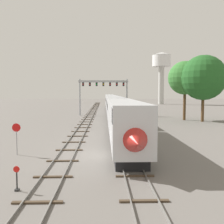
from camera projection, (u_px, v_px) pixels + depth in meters
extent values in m
plane|color=slate|center=(105.00, 155.00, 23.26)|extent=(400.00, 400.00, 0.00)
cube|color=slate|center=(108.00, 110.00, 83.09)|extent=(0.07, 200.00, 0.16)
cube|color=slate|center=(113.00, 110.00, 83.14)|extent=(0.07, 200.00, 0.16)
cube|color=#473828|center=(144.00, 201.00, 13.36)|extent=(2.60, 0.24, 0.10)
cube|color=#473828|center=(135.00, 176.00, 17.34)|extent=(2.60, 0.24, 0.10)
cube|color=#473828|center=(129.00, 160.00, 21.33)|extent=(2.60, 0.24, 0.10)
cube|color=#473828|center=(125.00, 150.00, 25.31)|extent=(2.60, 0.24, 0.10)
cube|color=#473828|center=(122.00, 142.00, 29.30)|extent=(2.60, 0.24, 0.10)
cube|color=#473828|center=(120.00, 136.00, 33.29)|extent=(2.60, 0.24, 0.10)
cube|color=#473828|center=(118.00, 131.00, 37.27)|extent=(2.60, 0.24, 0.10)
cube|color=#473828|center=(117.00, 127.00, 41.26)|extent=(2.60, 0.24, 0.10)
cube|color=#473828|center=(116.00, 124.00, 45.25)|extent=(2.60, 0.24, 0.10)
cube|color=#473828|center=(115.00, 122.00, 49.23)|extent=(2.60, 0.24, 0.10)
cube|color=#473828|center=(114.00, 120.00, 53.22)|extent=(2.60, 0.24, 0.10)
cube|color=#473828|center=(113.00, 118.00, 57.21)|extent=(2.60, 0.24, 0.10)
cube|color=#473828|center=(113.00, 116.00, 61.19)|extent=(2.60, 0.24, 0.10)
cube|color=#473828|center=(112.00, 115.00, 65.18)|extent=(2.60, 0.24, 0.10)
cube|color=#473828|center=(112.00, 113.00, 69.17)|extent=(2.60, 0.24, 0.10)
cube|color=#473828|center=(111.00, 112.00, 73.15)|extent=(2.60, 0.24, 0.10)
cube|color=#473828|center=(111.00, 111.00, 77.14)|extent=(2.60, 0.24, 0.10)
cube|color=#473828|center=(111.00, 110.00, 81.13)|extent=(2.60, 0.24, 0.10)
cube|color=#473828|center=(110.00, 109.00, 85.11)|extent=(2.60, 0.24, 0.10)
cube|color=#473828|center=(110.00, 109.00, 89.10)|extent=(2.60, 0.24, 0.10)
cube|color=#473828|center=(110.00, 108.00, 93.08)|extent=(2.60, 0.24, 0.10)
cube|color=#473828|center=(110.00, 107.00, 97.07)|extent=(2.60, 0.24, 0.10)
cube|color=#473828|center=(109.00, 107.00, 101.06)|extent=(2.60, 0.24, 0.10)
cube|color=#473828|center=(109.00, 106.00, 105.04)|extent=(2.60, 0.24, 0.10)
cube|color=#473828|center=(109.00, 106.00, 109.03)|extent=(2.60, 0.24, 0.10)
cube|color=#473828|center=(109.00, 105.00, 113.02)|extent=(2.60, 0.24, 0.10)
cube|color=#473828|center=(109.00, 105.00, 117.00)|extent=(2.60, 0.24, 0.10)
cube|color=#473828|center=(109.00, 104.00, 120.99)|extent=(2.60, 0.24, 0.10)
cube|color=#473828|center=(108.00, 104.00, 124.98)|extent=(2.60, 0.24, 0.10)
cube|color=#473828|center=(108.00, 104.00, 128.96)|extent=(2.60, 0.24, 0.10)
cube|color=#473828|center=(108.00, 103.00, 132.95)|extent=(2.60, 0.24, 0.10)
cube|color=#473828|center=(108.00, 103.00, 136.94)|extent=(2.60, 0.24, 0.10)
cube|color=#473828|center=(108.00, 103.00, 140.92)|extent=(2.60, 0.24, 0.10)
cube|color=#473828|center=(108.00, 102.00, 144.91)|extent=(2.60, 0.24, 0.10)
cube|color=#473828|center=(108.00, 102.00, 148.89)|extent=(2.60, 0.24, 0.10)
cube|color=#473828|center=(108.00, 102.00, 152.88)|extent=(2.60, 0.24, 0.10)
cube|color=#473828|center=(108.00, 102.00, 156.87)|extent=(2.60, 0.24, 0.10)
cube|color=#473828|center=(107.00, 101.00, 160.85)|extent=(2.60, 0.24, 0.10)
cube|color=#473828|center=(107.00, 101.00, 164.84)|extent=(2.60, 0.24, 0.10)
cube|color=#473828|center=(107.00, 101.00, 168.83)|extent=(2.60, 0.24, 0.10)
cube|color=#473828|center=(107.00, 101.00, 172.81)|extent=(2.60, 0.24, 0.10)
cube|color=#473828|center=(107.00, 100.00, 176.80)|extent=(2.60, 0.24, 0.10)
cube|color=#473828|center=(107.00, 100.00, 180.79)|extent=(2.60, 0.24, 0.10)
cube|color=slate|center=(87.00, 115.00, 62.99)|extent=(0.07, 160.00, 0.16)
cube|color=slate|center=(93.00, 115.00, 63.04)|extent=(0.07, 160.00, 0.16)
cube|color=#473828|center=(37.00, 202.00, 13.19)|extent=(2.60, 0.24, 0.10)
cube|color=#473828|center=(53.00, 177.00, 17.17)|extent=(2.60, 0.24, 0.10)
cube|color=#473828|center=(63.00, 161.00, 21.16)|extent=(2.60, 0.24, 0.10)
cube|color=#473828|center=(69.00, 150.00, 25.15)|extent=(2.60, 0.24, 0.10)
cube|color=#473828|center=(74.00, 142.00, 29.13)|extent=(2.60, 0.24, 0.10)
cube|color=#473828|center=(78.00, 136.00, 33.12)|extent=(2.60, 0.24, 0.10)
cube|color=#473828|center=(80.00, 131.00, 37.11)|extent=(2.60, 0.24, 0.10)
cube|color=#473828|center=(83.00, 128.00, 41.09)|extent=(2.60, 0.24, 0.10)
cube|color=#473828|center=(85.00, 124.00, 45.08)|extent=(2.60, 0.24, 0.10)
cube|color=#473828|center=(86.00, 122.00, 49.07)|extent=(2.60, 0.24, 0.10)
cube|color=#473828|center=(88.00, 120.00, 53.05)|extent=(2.60, 0.24, 0.10)
cube|color=#473828|center=(89.00, 118.00, 57.04)|extent=(2.60, 0.24, 0.10)
cube|color=#473828|center=(90.00, 116.00, 61.03)|extent=(2.60, 0.24, 0.10)
cube|color=#473828|center=(91.00, 115.00, 65.01)|extent=(2.60, 0.24, 0.10)
cube|color=#473828|center=(91.00, 113.00, 69.00)|extent=(2.60, 0.24, 0.10)
cube|color=#473828|center=(92.00, 112.00, 72.98)|extent=(2.60, 0.24, 0.10)
cube|color=#473828|center=(93.00, 111.00, 76.97)|extent=(2.60, 0.24, 0.10)
cube|color=#473828|center=(93.00, 110.00, 80.96)|extent=(2.60, 0.24, 0.10)
cube|color=#473828|center=(94.00, 109.00, 84.94)|extent=(2.60, 0.24, 0.10)
cube|color=#473828|center=(94.00, 109.00, 88.93)|extent=(2.60, 0.24, 0.10)
cube|color=#473828|center=(95.00, 108.00, 92.92)|extent=(2.60, 0.24, 0.10)
cube|color=#473828|center=(95.00, 107.00, 96.90)|extent=(2.60, 0.24, 0.10)
cube|color=#473828|center=(95.00, 107.00, 100.89)|extent=(2.60, 0.24, 0.10)
cube|color=#473828|center=(96.00, 106.00, 104.88)|extent=(2.60, 0.24, 0.10)
cube|color=#473828|center=(96.00, 106.00, 108.86)|extent=(2.60, 0.24, 0.10)
cube|color=#473828|center=(96.00, 105.00, 112.85)|extent=(2.60, 0.24, 0.10)
cube|color=#473828|center=(97.00, 105.00, 116.84)|extent=(2.60, 0.24, 0.10)
cube|color=#473828|center=(97.00, 104.00, 120.82)|extent=(2.60, 0.24, 0.10)
cube|color=#473828|center=(97.00, 104.00, 124.81)|extent=(2.60, 0.24, 0.10)
cube|color=#473828|center=(97.00, 104.00, 128.80)|extent=(2.60, 0.24, 0.10)
cube|color=#473828|center=(98.00, 103.00, 132.78)|extent=(2.60, 0.24, 0.10)
cube|color=#473828|center=(98.00, 103.00, 136.77)|extent=(2.60, 0.24, 0.10)
cube|color=#473828|center=(98.00, 103.00, 140.75)|extent=(2.60, 0.24, 0.10)
cube|color=silver|center=(123.00, 118.00, 27.86)|extent=(3.00, 21.55, 3.80)
cone|color=#B2231E|center=(136.00, 141.00, 16.96)|extent=(2.88, 2.60, 2.88)
cube|color=black|center=(133.00, 115.00, 18.23)|extent=(3.04, 1.80, 1.10)
cube|color=black|center=(123.00, 140.00, 28.04)|extent=(2.52, 19.39, 1.00)
cube|color=#B7BABF|center=(115.00, 107.00, 50.33)|extent=(3.00, 21.55, 3.80)
cube|color=black|center=(115.00, 104.00, 50.30)|extent=(3.04, 19.82, 0.90)
cube|color=black|center=(115.00, 119.00, 50.52)|extent=(2.52, 19.39, 1.00)
cube|color=#B7BABF|center=(111.00, 102.00, 72.80)|extent=(3.00, 21.55, 3.80)
cube|color=black|center=(111.00, 101.00, 72.77)|extent=(3.04, 19.82, 0.90)
cube|color=black|center=(111.00, 111.00, 72.99)|extent=(2.52, 19.39, 1.00)
cube|color=#B7BABF|center=(110.00, 100.00, 95.27)|extent=(3.00, 21.55, 3.80)
cube|color=black|center=(110.00, 99.00, 95.24)|extent=(3.04, 19.82, 0.90)
cube|color=black|center=(110.00, 106.00, 95.46)|extent=(2.52, 19.39, 1.00)
cylinder|color=#999BA0|center=(80.00, 97.00, 62.83)|extent=(0.36, 0.36, 8.93)
cylinder|color=#999BA0|center=(127.00, 97.00, 63.18)|extent=(0.36, 0.36, 8.93)
cube|color=#999BA0|center=(103.00, 81.00, 62.70)|extent=(12.10, 0.36, 0.50)
cube|color=black|center=(83.00, 84.00, 62.66)|extent=(0.44, 0.32, 0.90)
sphere|color=red|center=(83.00, 84.00, 62.47)|extent=(0.28, 0.28, 0.28)
cube|color=black|center=(90.00, 84.00, 62.71)|extent=(0.44, 0.32, 0.90)
sphere|color=red|center=(90.00, 84.00, 62.52)|extent=(0.28, 0.28, 0.28)
cube|color=black|center=(97.00, 84.00, 62.76)|extent=(0.44, 0.32, 0.90)
sphere|color=green|center=(97.00, 84.00, 62.57)|extent=(0.28, 0.28, 0.28)
cube|color=black|center=(103.00, 84.00, 62.81)|extent=(0.44, 0.32, 0.90)
sphere|color=yellow|center=(103.00, 84.00, 62.62)|extent=(0.28, 0.28, 0.28)
cube|color=black|center=(110.00, 84.00, 62.86)|extent=(0.44, 0.32, 0.90)
sphere|color=red|center=(110.00, 84.00, 62.67)|extent=(0.28, 0.28, 0.28)
cube|color=black|center=(117.00, 84.00, 62.91)|extent=(0.44, 0.32, 0.90)
sphere|color=red|center=(117.00, 84.00, 62.72)|extent=(0.28, 0.28, 0.28)
cube|color=black|center=(123.00, 84.00, 62.96)|extent=(0.44, 0.32, 0.90)
sphere|color=red|center=(124.00, 84.00, 62.77)|extent=(0.28, 0.28, 0.28)
cylinder|color=beige|center=(161.00, 85.00, 122.16)|extent=(2.60, 2.60, 17.81)
cylinder|color=white|center=(161.00, 61.00, 121.28)|extent=(8.56, 8.56, 5.41)
cone|color=white|center=(162.00, 54.00, 121.02)|extent=(8.73, 8.73, 1.20)
cylinder|color=black|center=(17.00, 182.00, 14.82)|extent=(0.08, 0.08, 1.10)
cylinder|color=red|center=(16.00, 169.00, 14.74)|extent=(0.36, 0.03, 0.36)
cube|color=#333333|center=(17.00, 190.00, 14.86)|extent=(0.24, 0.24, 0.12)
cylinder|color=gray|center=(17.00, 143.00, 23.34)|extent=(0.08, 0.08, 2.20)
cylinder|color=red|center=(16.00, 128.00, 23.22)|extent=(0.76, 0.03, 0.76)
cylinder|color=brown|center=(203.00, 108.00, 49.76)|extent=(0.56, 0.56, 5.46)
sphere|color=#235B23|center=(203.00, 78.00, 49.32)|extent=(8.63, 8.63, 8.63)
cylinder|color=brown|center=(184.00, 105.00, 52.61)|extent=(0.56, 0.56, 6.22)
sphere|color=#387A33|center=(185.00, 78.00, 52.19)|extent=(6.81, 6.81, 6.81)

